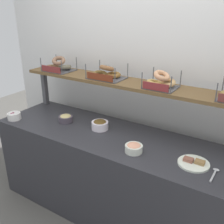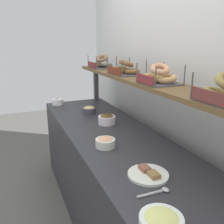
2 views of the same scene
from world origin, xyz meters
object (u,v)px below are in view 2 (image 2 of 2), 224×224
object	(u,v)px
bowl_lox_spread	(105,142)
serving_spoon_near_plate	(159,191)
bagel_basket_sesame	(159,77)
bowl_hummus	(89,110)
bowl_egg_salad	(161,222)
serving_plate_white	(148,174)
bowl_chocolate_spread	(107,119)
bagel_basket_poppy	(102,64)
bowl_beet_salad	(58,102)
bagel_basket_cinnamon_raisin	(126,69)

from	to	relation	value
bowl_lox_spread	serving_spoon_near_plate	size ratio (longest dim) A/B	0.80
serving_spoon_near_plate	bagel_basket_sesame	bearing A→B (deg)	148.33
bowl_hummus	serving_spoon_near_plate	size ratio (longest dim) A/B	0.80
bowl_lox_spread	bowl_egg_salad	bearing A→B (deg)	-6.05
bowl_hummus	bowl_lox_spread	bearing A→B (deg)	-10.35
serving_plate_white	bowl_egg_salad	bearing A→B (deg)	-24.26
serving_plate_white	serving_spoon_near_plate	xyz separation A→B (m)	(0.16, -0.03, -0.00)
bowl_chocolate_spread	bowl_lox_spread	bearing A→B (deg)	-23.18
bagel_basket_poppy	bowl_egg_salad	bearing A→B (deg)	-14.09
bowl_chocolate_spread	bowl_hummus	distance (m)	0.38
bowl_chocolate_spread	bagel_basket_sesame	size ratio (longest dim) A/B	0.57
serving_plate_white	bowl_lox_spread	bearing A→B (deg)	-170.09
bowl_beet_salad	bowl_hummus	xyz separation A→B (m)	(0.48, 0.24, 0.00)
serving_spoon_near_plate	bagel_basket_sesame	size ratio (longest dim) A/B	0.64
bowl_chocolate_spread	bowl_egg_salad	bearing A→B (deg)	-12.50
bowl_beet_salad	bowl_hummus	world-z (taller)	bowl_hummus
bowl_egg_salad	bowl_chocolate_spread	xyz separation A→B (m)	(-1.28, 0.28, 0.01)
bowl_egg_salad	bagel_basket_cinnamon_raisin	xyz separation A→B (m)	(-1.34, 0.50, 0.44)
bowl_chocolate_spread	bagel_basket_poppy	xyz separation A→B (m)	(-0.66, 0.20, 0.43)
bowl_hummus	serving_spoon_near_plate	xyz separation A→B (m)	(1.45, -0.11, -0.03)
bowl_hummus	serving_plate_white	xyz separation A→B (m)	(1.29, -0.07, -0.03)
bagel_basket_poppy	bagel_basket_cinnamon_raisin	bearing A→B (deg)	0.96
bagel_basket_poppy	bagel_basket_cinnamon_raisin	size ratio (longest dim) A/B	0.90
bowl_lox_spread	bowl_chocolate_spread	distance (m)	0.50
serving_plate_white	bagel_basket_poppy	size ratio (longest dim) A/B	0.77
serving_spoon_near_plate	bowl_egg_salad	bearing A→B (deg)	-31.83
bowl_chocolate_spread	bagel_basket_poppy	distance (m)	0.81
bowl_beet_salad	bowl_egg_salad	world-z (taller)	same
bowl_egg_salad	bagel_basket_sesame	size ratio (longest dim) A/B	0.64
serving_spoon_near_plate	bagel_basket_sesame	world-z (taller)	bagel_basket_sesame
serving_plate_white	bowl_hummus	bearing A→B (deg)	176.69
bowl_egg_salad	serving_plate_white	world-z (taller)	bowl_egg_salad
bowl_lox_spread	serving_plate_white	bearing A→B (deg)	9.91
serving_spoon_near_plate	bagel_basket_poppy	distance (m)	1.82
serving_spoon_near_plate	bagel_basket_cinnamon_raisin	bearing A→B (deg)	162.11
serving_spoon_near_plate	bowl_lox_spread	bearing A→B (deg)	-175.84
bagel_basket_cinnamon_raisin	bagel_basket_sesame	xyz separation A→B (m)	(0.55, -0.01, 0.01)
bagel_basket_poppy	bagel_basket_sesame	world-z (taller)	bagel_basket_poppy
bowl_chocolate_spread	serving_plate_white	size ratio (longest dim) A/B	0.68
bagel_basket_poppy	bagel_basket_cinnamon_raisin	world-z (taller)	bagel_basket_poppy
bowl_egg_salad	serving_spoon_near_plate	bearing A→B (deg)	148.17
serving_plate_white	bagel_basket_poppy	xyz separation A→B (m)	(-1.57, 0.32, 0.47)
bowl_beet_salad	bowl_lox_spread	world-z (taller)	same
serving_plate_white	serving_spoon_near_plate	size ratio (longest dim) A/B	1.30
bowl_hummus	bagel_basket_sesame	xyz separation A→B (m)	(0.87, 0.25, 0.44)
bowl_egg_salad	bowl_chocolate_spread	size ratio (longest dim) A/B	1.14
bowl_hummus	serving_spoon_near_plate	bearing A→B (deg)	-4.32
serving_spoon_near_plate	bagel_basket_cinnamon_raisin	world-z (taller)	bagel_basket_cinnamon_raisin
bagel_basket_poppy	bagel_basket_sesame	xyz separation A→B (m)	(1.15, 0.00, 0.00)
bowl_lox_spread	bowl_hummus	world-z (taller)	same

